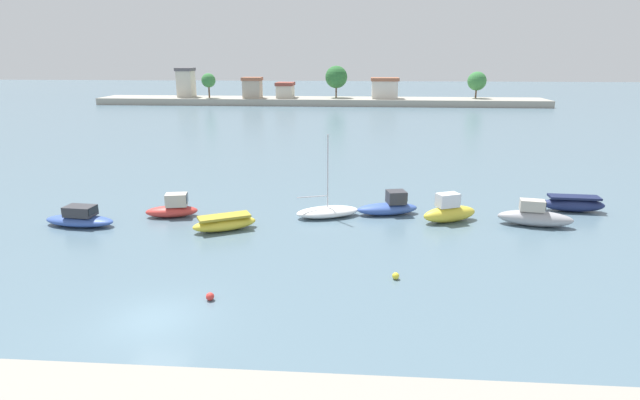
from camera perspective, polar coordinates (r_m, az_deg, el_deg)
The scene contains 12 objects.
ground_plane at distance 23.78m, azimuth -18.19°, elevation -12.61°, with size 400.00×400.00×0.00m, color slate.
moored_boat_1 at distance 37.50m, azimuth -25.42°, elevation -1.90°, with size 4.93×2.14×1.39m.
moored_boat_2 at distance 37.22m, azimuth -16.21°, elevation -0.92°, with size 3.81×2.10×1.67m.
moored_boat_3 at distance 33.61m, azimuth -10.69°, elevation -2.58°, with size 4.34×3.17×1.01m.
moored_boat_4 at distance 35.73m, azimuth 0.85°, elevation -1.30°, with size 4.84×3.17×5.88m.
moored_boat_5 at distance 36.60m, azimuth 7.79°, elevation -0.73°, with size 4.62×2.48×1.72m.
moored_boat_6 at distance 35.76m, azimuth 14.35°, elevation -1.26°, with size 4.19×2.83×2.02m.
moored_boat_7 at distance 36.78m, azimuth 23.01°, elevation -1.74°, with size 4.96×2.26×1.78m.
moored_boat_8 at distance 41.35m, azimuth 26.62°, elevation -0.40°, with size 4.45×1.64×1.16m.
mooring_buoy_0 at distance 24.64m, azimuth -12.27°, elevation -10.57°, with size 0.39×0.39×0.39m, color red.
mooring_buoy_1 at distance 26.46m, azimuth 8.51°, elevation -8.45°, with size 0.37×0.37×0.37m, color yellow.
distant_shoreline at distance 116.97m, azimuth -0.16°, elevation 11.61°, with size 100.32×9.54×8.53m.
Camera 1 is at (8.68, -19.14, 11.12)m, focal length 28.43 mm.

